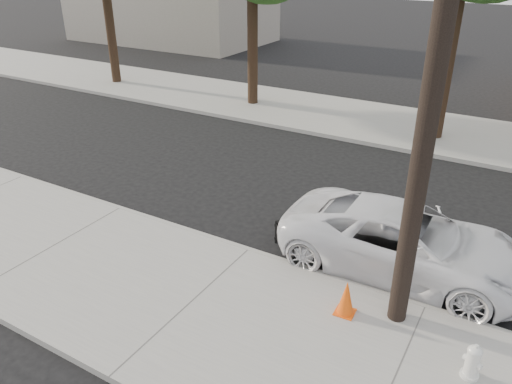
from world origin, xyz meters
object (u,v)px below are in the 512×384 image
utility_pole (435,75)px  fire_hydrant (472,362)px  traffic_cone (346,298)px  police_cruiser (406,241)px

utility_pole → fire_hydrant: bearing=-30.3°
fire_hydrant → traffic_cone: traffic_cone is taller
fire_hydrant → police_cruiser: bearing=149.6°
utility_pole → police_cruiser: (-0.38, 1.75, -3.96)m
utility_pole → fire_hydrant: size_ratio=14.65×
police_cruiser → traffic_cone: size_ratio=7.39×
utility_pole → traffic_cone: bearing=-156.3°
fire_hydrant → utility_pole: bearing=174.3°
utility_pole → fire_hydrant: (1.43, -0.84, -4.25)m
utility_pole → fire_hydrant: utility_pole is taller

